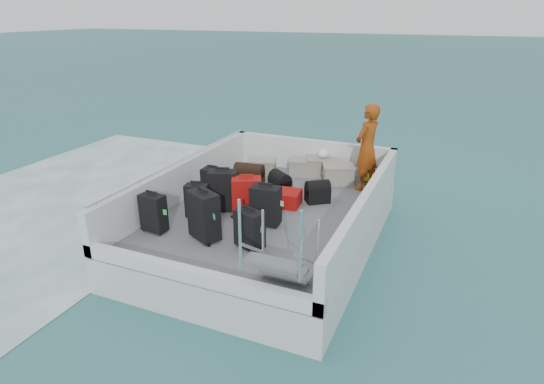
{
  "coord_description": "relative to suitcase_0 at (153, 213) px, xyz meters",
  "views": [
    {
      "loc": [
        2.96,
        -6.7,
        3.93
      ],
      "look_at": [
        0.07,
        0.02,
        1.0
      ],
      "focal_mm": 30.0,
      "sensor_mm": 36.0,
      "label": 1
    }
  ],
  "objects": [
    {
      "name": "ground",
      "position": [
        1.36,
        1.42,
        -0.93
      ],
      "size": [
        160.0,
        160.0,
        0.0
      ],
      "primitive_type": "plane",
      "color": "#1A5D5C",
      "rests_on": "ground"
    },
    {
      "name": "crate_2",
      "position": [
        1.67,
        3.62,
        -0.13
      ],
      "size": [
        0.72,
        0.6,
        0.37
      ],
      "primitive_type": "cube",
      "rotation": [
        0.0,
        0.0,
        0.32
      ],
      "color": "gray",
      "rests_on": "deck"
    },
    {
      "name": "crate_1",
      "position": [
        1.27,
        3.47,
        -0.15
      ],
      "size": [
        0.61,
        0.49,
        0.32
      ],
      "primitive_type": "cube",
      "rotation": [
        0.0,
        0.0,
        0.25
      ],
      "color": "gray",
      "rests_on": "deck"
    },
    {
      "name": "suitcase_6",
      "position": [
        1.63,
        0.13,
        -0.02
      ],
      "size": [
        0.48,
        0.37,
        0.59
      ],
      "primitive_type": "cube",
      "rotation": [
        0.0,
        0.0,
        -0.32
      ],
      "color": "black",
      "rests_on": "deck"
    },
    {
      "name": "duffel_2",
      "position": [
        2.02,
        2.2,
        -0.15
      ],
      "size": [
        0.52,
        0.5,
        0.32
      ],
      "primitive_type": null,
      "rotation": [
        0.0,
        0.0,
        0.64
      ],
      "color": "black",
      "rests_on": "deck"
    },
    {
      "name": "suitcase_7",
      "position": [
        1.53,
        0.94,
        0.02
      ],
      "size": [
        0.5,
        0.31,
        0.67
      ],
      "primitive_type": "cube",
      "rotation": [
        0.0,
        0.0,
        0.07
      ],
      "color": "black",
      "rests_on": "deck"
    },
    {
      "name": "duffel_1",
      "position": [
        1.19,
        2.39,
        -0.15
      ],
      "size": [
        0.54,
        0.51,
        0.32
      ],
      "primitive_type": null,
      "rotation": [
        0.0,
        0.0,
        -0.66
      ],
      "color": "black",
      "rests_on": "deck"
    },
    {
      "name": "deck_fittings",
      "position": [
        1.71,
        1.1,
        0.06
      ],
      "size": [
        3.6,
        5.0,
        0.9
      ],
      "color": "silver",
      "rests_on": "deck"
    },
    {
      "name": "white_bag",
      "position": [
        1.67,
        3.62,
        0.15
      ],
      "size": [
        0.24,
        0.24,
        0.18
      ],
      "primitive_type": "ellipsoid",
      "color": "white",
      "rests_on": "crate_2"
    },
    {
      "name": "deck",
      "position": [
        1.36,
        1.42,
        -0.32
      ],
      "size": [
        3.3,
        4.7,
        0.02
      ],
      "primitive_type": "cube",
      "color": "slate",
      "rests_on": "ferry_hull"
    },
    {
      "name": "ferry_hull",
      "position": [
        1.36,
        1.42,
        -0.63
      ],
      "size": [
        3.6,
        5.0,
        0.6
      ],
      "primitive_type": "cube",
      "color": "silver",
      "rests_on": "ground"
    },
    {
      "name": "duffel_0",
      "position": [
        0.42,
        2.6,
        -0.15
      ],
      "size": [
        0.62,
        0.35,
        0.32
      ],
      "primitive_type": null,
      "rotation": [
        0.0,
        0.0,
        0.08
      ],
      "color": "black",
      "rests_on": "deck"
    },
    {
      "name": "crate_0",
      "position": [
        0.48,
        3.1,
        -0.15
      ],
      "size": [
        0.63,
        0.51,
        0.33
      ],
      "primitive_type": "cube",
      "rotation": [
        0.0,
        0.0,
        0.27
      ],
      "color": "gray",
      "rests_on": "deck"
    },
    {
      "name": "suitcase_8",
      "position": [
        1.45,
        1.81,
        -0.18
      ],
      "size": [
        0.74,
        0.52,
        0.28
      ],
      "primitive_type": "cube",
      "rotation": [
        0.0,
        0.0,
        1.67
      ],
      "color": "#A3100C",
      "rests_on": "deck"
    },
    {
      "name": "suitcase_2",
      "position": [
        0.17,
        1.58,
        -0.02
      ],
      "size": [
        0.41,
        0.25,
        0.59
      ],
      "primitive_type": "cube",
      "rotation": [
        0.0,
        0.0,
        0.02
      ],
      "color": "black",
      "rests_on": "deck"
    },
    {
      "name": "suitcase_1",
      "position": [
        0.33,
        0.77,
        -0.02
      ],
      "size": [
        0.43,
        0.31,
        0.58
      ],
      "primitive_type": "cube",
      "rotation": [
        0.0,
        0.0,
        0.25
      ],
      "color": "black",
      "rests_on": "deck"
    },
    {
      "name": "suitcase_4",
      "position": [
        0.6,
        1.19,
        0.05
      ],
      "size": [
        0.57,
        0.44,
        0.73
      ],
      "primitive_type": "cube",
      "rotation": [
        0.0,
        0.0,
        0.35
      ],
      "color": "black",
      "rests_on": "deck"
    },
    {
      "name": "wake_foam",
      "position": [
        -3.44,
        1.42,
        -0.93
      ],
      "size": [
        10.0,
        10.0,
        0.0
      ],
      "primitive_type": "plane",
      "color": "white",
      "rests_on": "ground"
    },
    {
      "name": "suitcase_5",
      "position": [
        1.09,
        1.14,
        0.03
      ],
      "size": [
        0.58,
        0.48,
        0.69
      ],
      "primitive_type": "cube",
      "rotation": [
        0.0,
        0.0,
        0.45
      ],
      "color": "#A3100C",
      "rests_on": "deck"
    },
    {
      "name": "passenger",
      "position": [
        2.66,
        3.22,
        0.53
      ],
      "size": [
        0.6,
        0.73,
        1.69
      ],
      "primitive_type": "imported",
      "rotation": [
        0.0,
        0.0,
        -1.93
      ],
      "color": "#C35012",
      "rests_on": "deck"
    },
    {
      "name": "suitcase_0",
      "position": [
        0.0,
        0.0,
        0.0
      ],
      "size": [
        0.43,
        0.27,
        0.63
      ],
      "primitive_type": "cube",
      "rotation": [
        0.0,
        0.0,
        -0.1
      ],
      "color": "black",
      "rests_on": "deck"
    },
    {
      "name": "suitcase_3",
      "position": [
        0.87,
        0.1,
        0.07
      ],
      "size": [
        0.59,
        0.5,
        0.77
      ],
      "primitive_type": "cube",
      "rotation": [
        0.0,
        0.0,
        -0.48
      ],
      "color": "black",
      "rests_on": "deck"
    },
    {
      "name": "yellow_bag",
      "position": [
        2.65,
        3.62,
        -0.2
      ],
      "size": [
        0.28,
        0.26,
        0.22
      ],
      "primitive_type": "ellipsoid",
      "color": "gold",
      "rests_on": "deck"
    },
    {
      "name": "crate_3",
      "position": [
        2.11,
        3.29,
        -0.14
      ],
      "size": [
        0.7,
        0.6,
        0.36
      ],
      "primitive_type": "cube",
      "rotation": [
        0.0,
        0.0,
        0.38
      ],
      "color": "gray",
      "rests_on": "deck"
    }
  ]
}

